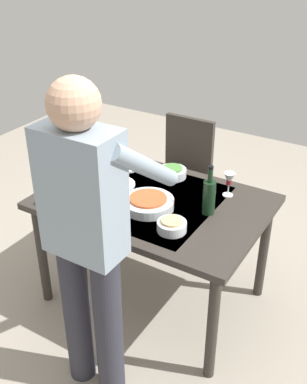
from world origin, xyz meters
TOP-DOWN VIEW (x-y plane):
  - ground_plane at (0.00, 0.00)m, footprint 6.00×6.00m
  - dining_table at (0.00, 0.00)m, footprint 1.33×0.91m
  - chair_near at (0.24, -0.84)m, footprint 0.40×0.40m
  - person_server at (-0.09, 0.72)m, footprint 0.42×0.61m
  - wine_bottle at (-0.34, -0.03)m, footprint 0.07×0.07m
  - wine_glass_left at (-0.36, -0.27)m, footprint 0.07×0.07m
  - water_cup_near_left at (0.35, 0.36)m, footprint 0.07×0.07m
  - water_cup_near_right at (0.48, 0.36)m, footprint 0.07×0.07m
  - serving_bowl_pasta at (-0.02, 0.10)m, footprint 0.30×0.30m
  - side_bowl_salad at (0.05, -0.31)m, footprint 0.18×0.18m
  - side_bowl_bread at (-0.25, 0.23)m, footprint 0.16×0.16m
  - dinner_plate_near at (0.29, -0.03)m, footprint 0.23×0.23m
  - dinner_plate_far at (0.40, -0.28)m, footprint 0.23×0.23m
  - table_knife at (0.53, 0.05)m, footprint 0.06×0.20m

SIDE VIEW (x-z plane):
  - ground_plane at x=0.00m, z-range 0.00..0.00m
  - chair_near at x=0.24m, z-range 0.07..0.98m
  - dining_table at x=0.00m, z-range 0.29..1.05m
  - table_knife at x=0.53m, z-range 0.75..0.76m
  - dinner_plate_near at x=0.29m, z-range 0.75..0.77m
  - dinner_plate_far at x=0.40m, z-range 0.75..0.77m
  - side_bowl_salad at x=0.05m, z-range 0.75..0.82m
  - side_bowl_bread at x=-0.25m, z-range 0.75..0.82m
  - serving_bowl_pasta at x=-0.02m, z-range 0.75..0.82m
  - water_cup_near_left at x=0.35m, z-range 0.75..0.84m
  - water_cup_near_right at x=0.48m, z-range 0.75..0.85m
  - wine_glass_left at x=-0.36m, z-range 0.78..0.93m
  - wine_bottle at x=-0.34m, z-range 0.72..1.01m
  - person_server at x=-0.09m, z-range 0.12..1.81m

